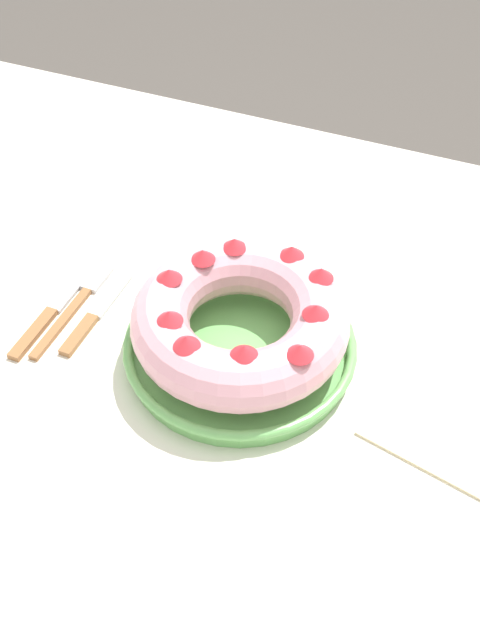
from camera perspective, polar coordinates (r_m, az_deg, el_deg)
name	(u,v)px	position (r m, az deg, el deg)	size (l,w,h in m)	color
ground_plane	(223,617)	(1.57, -1.27, -21.69)	(8.00, 8.00, 0.00)	#4C4742
dining_table	(215,405)	(0.98, -1.90, -6.47)	(1.46, 1.08, 0.76)	silver
serving_dish	(240,348)	(0.91, 0.00, -2.15)	(0.28, 0.28, 0.03)	#6BB760
bundt_cake	(240,319)	(0.87, 0.01, 0.06)	(0.26, 0.26, 0.08)	#E09EAD
fork	(78,303)	(1.00, -12.27, 1.29)	(0.02, 0.18, 0.01)	#936038
serving_knife	(51,312)	(0.99, -14.19, 0.58)	(0.02, 0.20, 0.01)	#936038
cake_knife	(92,318)	(0.97, -11.20, 0.16)	(0.02, 0.16, 0.01)	#936038
napkin	(439,433)	(0.87, 14.93, -8.30)	(0.16, 0.11, 0.00)	beige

